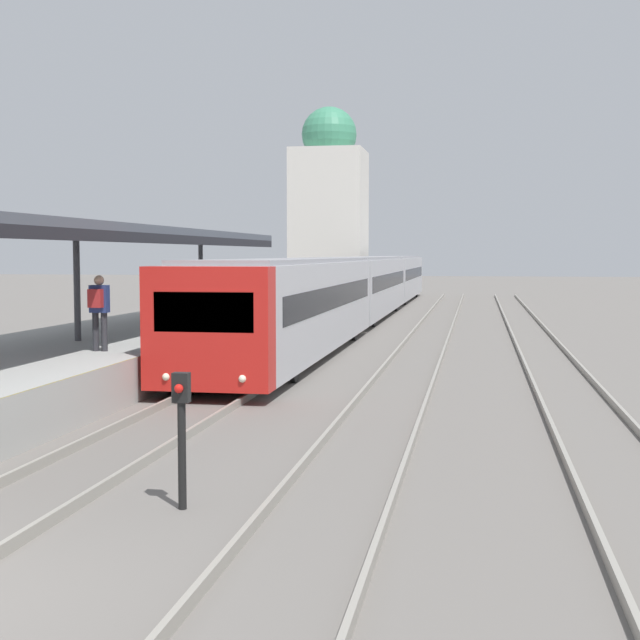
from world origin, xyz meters
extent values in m
cube|color=gray|center=(3.03, 0.00, 0.07)|extent=(0.07, 120.00, 0.15)
cube|color=gray|center=(4.46, 0.00, 0.07)|extent=(0.07, 120.00, 0.15)
cube|color=#4C515B|center=(-4.20, 13.71, 3.68)|extent=(4.00, 24.81, 0.20)
cube|color=black|center=(-2.24, 13.71, 3.46)|extent=(0.08, 24.81, 0.24)
cylinder|color=#47474C|center=(-4.20, 13.71, 2.27)|extent=(0.16, 0.16, 2.63)
cylinder|color=#47474C|center=(-4.20, 23.64, 2.27)|extent=(0.16, 0.16, 2.63)
cylinder|color=#2D2D33|center=(-2.79, 11.61, 1.38)|extent=(0.14, 0.14, 0.85)
cylinder|color=#2D2D33|center=(-2.59, 11.61, 1.38)|extent=(0.14, 0.14, 0.85)
cube|color=navy|center=(-2.69, 11.61, 2.11)|extent=(0.40, 0.22, 0.60)
sphere|color=tan|center=(-2.69, 11.61, 2.51)|extent=(0.22, 0.22, 0.22)
cube|color=#B22828|center=(-2.69, 11.41, 2.13)|extent=(0.30, 0.18, 0.40)
cube|color=red|center=(0.00, 10.92, 1.55)|extent=(2.70, 0.70, 2.56)
cube|color=black|center=(0.00, 10.59, 1.91)|extent=(2.10, 0.04, 0.82)
sphere|color=#EFEACC|center=(-0.81, 10.58, 0.57)|extent=(0.16, 0.16, 0.16)
sphere|color=#EFEACC|center=(0.81, 10.58, 0.57)|extent=(0.16, 0.16, 0.16)
cube|color=#B7B7BC|center=(0.00, 19.41, 1.55)|extent=(2.70, 16.28, 2.56)
cube|color=gray|center=(0.00, 19.41, 2.89)|extent=(2.37, 15.95, 0.12)
cube|color=black|center=(0.00, 19.41, 1.83)|extent=(2.72, 14.97, 0.67)
cylinder|color=black|center=(-1.15, 14.12, 0.35)|extent=(0.12, 0.70, 0.70)
cylinder|color=black|center=(1.15, 14.12, 0.35)|extent=(0.12, 0.70, 0.70)
cylinder|color=black|center=(-1.15, 24.70, 0.35)|extent=(0.12, 0.70, 0.70)
cylinder|color=black|center=(1.15, 24.70, 0.35)|extent=(0.12, 0.70, 0.70)
cube|color=#B7B7BC|center=(0.00, 36.04, 1.55)|extent=(2.70, 16.28, 2.56)
cube|color=gray|center=(0.00, 36.04, 2.89)|extent=(2.37, 15.95, 0.12)
cube|color=black|center=(0.00, 36.04, 1.83)|extent=(2.72, 14.97, 0.67)
cylinder|color=black|center=(-1.15, 30.75, 0.35)|extent=(0.12, 0.70, 0.70)
cylinder|color=black|center=(1.15, 30.75, 0.35)|extent=(0.12, 0.70, 0.70)
cylinder|color=black|center=(-1.15, 41.33, 0.35)|extent=(0.12, 0.70, 0.70)
cylinder|color=black|center=(1.15, 41.33, 0.35)|extent=(0.12, 0.70, 0.70)
cube|color=#B7B7BC|center=(0.00, 52.66, 1.55)|extent=(2.70, 16.28, 2.56)
cube|color=gray|center=(0.00, 52.66, 2.89)|extent=(2.37, 15.95, 0.12)
cube|color=black|center=(0.00, 52.66, 1.83)|extent=(2.72, 14.97, 0.67)
cylinder|color=black|center=(-1.15, 47.37, 0.35)|extent=(0.12, 0.70, 0.70)
cylinder|color=black|center=(1.15, 47.37, 0.35)|extent=(0.12, 0.70, 0.70)
cylinder|color=black|center=(-1.15, 57.95, 0.35)|extent=(0.12, 0.70, 0.70)
cylinder|color=black|center=(1.15, 57.95, 0.35)|extent=(0.12, 0.70, 0.70)
cylinder|color=black|center=(1.97, 3.43, 0.65)|extent=(0.10, 0.10, 1.31)
cube|color=black|center=(1.97, 3.43, 1.49)|extent=(0.20, 0.14, 0.36)
sphere|color=red|center=(1.97, 3.34, 1.49)|extent=(0.11, 0.11, 0.11)
cube|color=silver|center=(-4.53, 53.40, 5.06)|extent=(4.84, 4.84, 10.12)
sphere|color=#3D8966|center=(-4.53, 53.40, 11.15)|extent=(3.73, 3.73, 3.73)
camera|label=1|loc=(5.45, -6.70, 3.08)|focal=50.00mm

